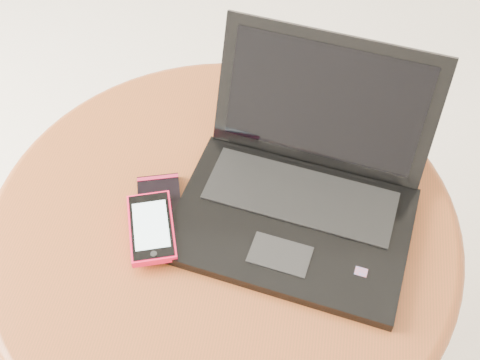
# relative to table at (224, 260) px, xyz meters

# --- Properties ---
(table) EXTENTS (0.70, 0.70, 0.55)m
(table) POSITION_rel_table_xyz_m (0.00, 0.00, 0.00)
(table) COLOR brown
(table) RESTS_ON ground
(laptop) EXTENTS (0.37, 0.36, 0.20)m
(laptop) POSITION_rel_table_xyz_m (0.11, 0.05, 0.16)
(laptop) COLOR black
(laptop) RESTS_ON table
(phone_black) EXTENTS (0.10, 0.13, 0.01)m
(phone_black) POSITION_rel_table_xyz_m (-0.09, -0.00, 0.12)
(phone_black) COLOR black
(phone_black) RESTS_ON table
(phone_pink) EXTENTS (0.10, 0.13, 0.01)m
(phone_pink) POSITION_rel_table_xyz_m (-0.09, -0.04, 0.14)
(phone_pink) COLOR #FD1240
(phone_pink) RESTS_ON phone_black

